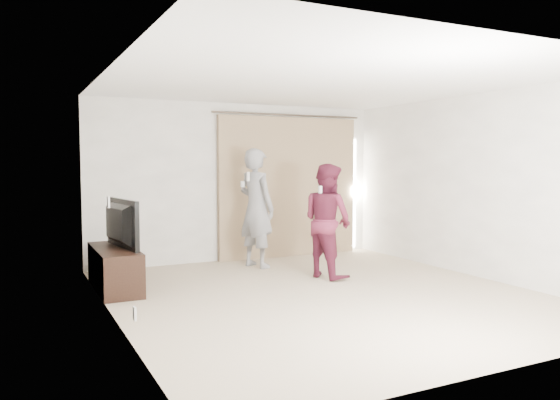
% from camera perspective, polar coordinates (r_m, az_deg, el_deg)
% --- Properties ---
extents(floor, '(5.50, 5.50, 0.00)m').
position_cam_1_polar(floor, '(6.85, 4.61, -9.81)').
color(floor, '#C5AF94').
rests_on(floor, ground).
extents(wall_back, '(5.00, 0.04, 2.60)m').
position_cam_1_polar(wall_back, '(9.13, -4.27, 1.89)').
color(wall_back, white).
rests_on(wall_back, ground).
extents(wall_left, '(0.04, 5.50, 2.60)m').
position_cam_1_polar(wall_left, '(5.79, -17.05, 0.50)').
color(wall_left, white).
rests_on(wall_left, ground).
extents(ceiling, '(5.00, 5.50, 0.01)m').
position_cam_1_polar(ceiling, '(6.73, 4.74, 12.24)').
color(ceiling, white).
rests_on(ceiling, wall_back).
extents(curtain, '(2.80, 0.11, 2.46)m').
position_cam_1_polar(curtain, '(9.45, 1.03, 1.38)').
color(curtain, tan).
rests_on(curtain, ground).
extents(tv_console, '(0.48, 1.40, 0.54)m').
position_cam_1_polar(tv_console, '(7.35, -16.88, -6.89)').
color(tv_console, black).
rests_on(tv_console, ground).
extents(tv, '(0.30, 1.09, 0.62)m').
position_cam_1_polar(tv, '(7.26, -16.98, -2.38)').
color(tv, black).
rests_on(tv, tv_console).
extents(scratching_post, '(0.33, 0.33, 0.44)m').
position_cam_1_polar(scratching_post, '(8.34, -16.87, -6.24)').
color(scratching_post, tan).
rests_on(scratching_post, ground).
extents(person_man, '(0.65, 0.79, 1.84)m').
position_cam_1_polar(person_man, '(8.45, -2.49, -0.84)').
color(person_man, gray).
rests_on(person_man, ground).
extents(person_woman, '(0.76, 0.90, 1.61)m').
position_cam_1_polar(person_woman, '(7.75, 4.98, -2.16)').
color(person_woman, maroon).
rests_on(person_woman, ground).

